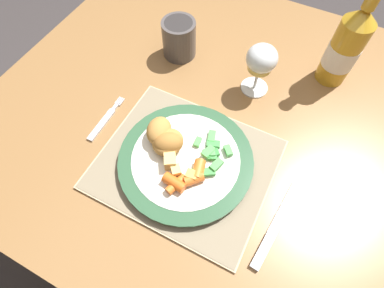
% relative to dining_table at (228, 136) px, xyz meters
% --- Properties ---
extents(ground_plane, '(6.00, 6.00, 0.00)m').
position_rel_dining_table_xyz_m(ground_plane, '(0.00, 0.00, -0.64)').
color(ground_plane, '#383333').
extents(dining_table, '(1.13, 0.94, 0.74)m').
position_rel_dining_table_xyz_m(dining_table, '(0.00, 0.00, 0.00)').
color(dining_table, olive).
rests_on(dining_table, ground).
extents(placemat, '(0.35, 0.30, 0.01)m').
position_rel_dining_table_xyz_m(placemat, '(-0.04, -0.16, 0.10)').
color(placemat, tan).
rests_on(placemat, dining_table).
extents(dinner_plate, '(0.28, 0.28, 0.02)m').
position_rel_dining_table_xyz_m(dinner_plate, '(-0.04, -0.16, 0.11)').
color(dinner_plate, white).
rests_on(dinner_plate, placemat).
extents(breaded_croquettes, '(0.10, 0.09, 0.04)m').
position_rel_dining_table_xyz_m(breaded_croquettes, '(-0.09, -0.15, 0.14)').
color(breaded_croquettes, '#A87033').
rests_on(breaded_croquettes, dinner_plate).
extents(green_beans_pile, '(0.08, 0.12, 0.02)m').
position_rel_dining_table_xyz_m(green_beans_pile, '(0.01, -0.13, 0.13)').
color(green_beans_pile, green).
rests_on(green_beans_pile, dinner_plate).
extents(glazed_carrots, '(0.07, 0.09, 0.02)m').
position_rel_dining_table_xyz_m(glazed_carrots, '(-0.01, -0.20, 0.13)').
color(glazed_carrots, orange).
rests_on(glazed_carrots, dinner_plate).
extents(fork, '(0.02, 0.13, 0.01)m').
position_rel_dining_table_xyz_m(fork, '(-0.25, -0.15, 0.10)').
color(fork, silver).
rests_on(fork, dining_table).
extents(table_knife, '(0.04, 0.19, 0.01)m').
position_rel_dining_table_xyz_m(table_knife, '(0.17, -0.21, 0.10)').
color(table_knife, silver).
rests_on(table_knife, dining_table).
extents(wine_glass, '(0.07, 0.07, 0.13)m').
position_rel_dining_table_xyz_m(wine_glass, '(0.02, 0.10, 0.18)').
color(wine_glass, silver).
rests_on(wine_glass, dining_table).
extents(bottle, '(0.07, 0.07, 0.27)m').
position_rel_dining_table_xyz_m(bottle, '(0.17, 0.22, 0.19)').
color(bottle, gold).
rests_on(bottle, dining_table).
extents(roast_potatoes, '(0.08, 0.04, 0.03)m').
position_rel_dining_table_xyz_m(roast_potatoes, '(-0.04, -0.19, 0.13)').
color(roast_potatoes, gold).
rests_on(roast_potatoes, dinner_plate).
extents(drinking_cup, '(0.08, 0.08, 0.09)m').
position_rel_dining_table_xyz_m(drinking_cup, '(-0.20, 0.12, 0.15)').
color(drinking_cup, '#4C4747').
rests_on(drinking_cup, dining_table).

